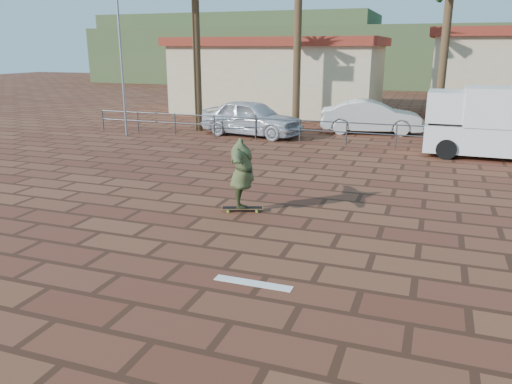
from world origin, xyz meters
TOP-DOWN VIEW (x-y plane):
  - ground at (0.00, 0.00)m, footprint 120.00×120.00m
  - paint_stripe at (0.70, -1.20)m, footprint 1.40×0.22m
  - guardrail at (0.00, 12.00)m, footprint 24.06×0.06m
  - flagpole at (-9.87, 11.00)m, footprint 1.30×0.10m
  - building_west at (-6.00, 22.00)m, footprint 12.60×7.60m
  - hill_front at (0.00, 50.00)m, footprint 70.00×18.00m
  - hill_back at (-22.00, 56.00)m, footprint 35.00×14.00m
  - longboard at (-0.90, 2.41)m, footprint 1.04×0.56m
  - skateboarder at (-0.90, 2.41)m, footprint 1.29×2.22m
  - campervan at (5.59, 11.50)m, footprint 4.97×2.23m
  - car_silver at (-4.55, 13.00)m, footprint 5.05×2.77m
  - car_white at (0.56, 15.49)m, footprint 4.90×2.43m

SIDE VIEW (x-z plane):
  - ground at x=0.00m, z-range 0.00..0.00m
  - paint_stripe at x=0.70m, z-range 0.00..0.01m
  - longboard at x=-0.90m, z-range 0.03..0.13m
  - guardrail at x=0.00m, z-range 0.18..1.18m
  - car_white at x=0.56m, z-range 0.00..1.55m
  - car_silver at x=-4.55m, z-range 0.00..1.63m
  - skateboarder at x=-0.90m, z-range 0.10..1.85m
  - campervan at x=5.59m, z-range 0.07..2.63m
  - building_west at x=-6.00m, z-range 0.03..4.53m
  - hill_front at x=0.00m, z-range 0.00..6.00m
  - hill_back at x=-22.00m, z-range 0.00..8.00m
  - flagpole at x=-9.87m, z-range 0.64..8.64m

